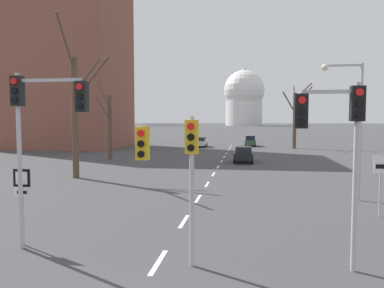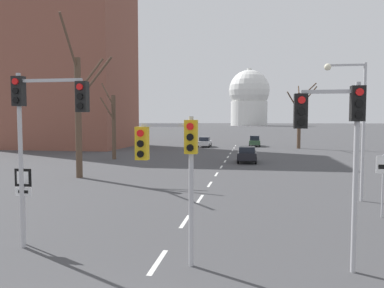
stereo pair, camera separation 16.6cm
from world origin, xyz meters
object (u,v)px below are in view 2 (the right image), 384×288
Objects in this scene: traffic_signal_centre_tall at (173,154)px; route_sign_post at (24,192)px; traffic_signal_near_right at (337,129)px; traffic_signal_near_left at (40,116)px; sedan_near_left at (205,142)px; speed_limit_sign at (383,175)px; street_lamp_right at (355,115)px; sedan_mid_centre at (255,141)px; sedan_near_right at (247,154)px.

route_sign_post is (-5.35, 0.93, -1.45)m from traffic_signal_centre_tall.
route_sign_post is at bearing 176.31° from traffic_signal_near_right.
traffic_signal_near_left is 4.69m from traffic_signal_centre_tall.
sedan_near_left is (-9.58, 46.17, -3.20)m from traffic_signal_near_right.
speed_limit_sign is at bearing 40.31° from traffic_signal_centre_tall.
speed_limit_sign is 0.38× the size of street_lamp_right.
sedan_near_left is at bearing 107.88° from speed_limit_sign.
route_sign_post is 0.37× the size of street_lamp_right.
route_sign_post reaches higher than sedan_mid_centre.
sedan_mid_centre is at bearing 80.73° from route_sign_post.
traffic_signal_near_left is at bearing -142.19° from street_lamp_right.
traffic_signal_near_right is at bearing -78.27° from sedan_near_left.
sedan_mid_centre is (2.52, 49.13, -2.43)m from traffic_signal_centre_tall.
street_lamp_right reaches higher than traffic_signal_near_right.
traffic_signal_near_left is at bearing 177.65° from traffic_signal_near_right.
traffic_signal_near_left is at bearing 171.67° from traffic_signal_centre_tall.
traffic_signal_near_right reaches higher than route_sign_post.
traffic_signal_near_left reaches higher than traffic_signal_centre_tall.
traffic_signal_centre_tall reaches higher than sedan_near_left.
traffic_signal_centre_tall is at bearing -83.79° from sedan_near_left.
traffic_signal_near_left is 26.76m from sedan_near_right.
sedan_near_right is at bearing 86.30° from traffic_signal_centre_tall.
street_lamp_right is at bearing -82.84° from sedan_mid_centre.
route_sign_post is 0.97× the size of speed_limit_sign.
street_lamp_right is (-0.35, 3.32, 2.60)m from speed_limit_sign.
traffic_signal_near_right is 1.38× the size of sedan_near_right.
traffic_signal_near_left is at bearing -98.25° from sedan_mid_centre.
sedan_near_right is at bearing 76.44° from traffic_signal_near_left.
traffic_signal_near_left is 0.81× the size of street_lamp_right.
speed_limit_sign is at bearing -72.12° from sedan_near_left.
sedan_near_right is 0.83× the size of sedan_mid_centre.
speed_limit_sign is 42.86m from sedan_mid_centre.
traffic_signal_near_right is at bearing -106.81° from street_lamp_right.
traffic_signal_near_right is at bearing -83.85° from sedan_near_right.
sedan_near_right is at bearing 107.06° from speed_limit_sign.
route_sign_post reaches higher than sedan_near_left.
street_lamp_right is at bearing 53.16° from traffic_signal_centre_tall.
traffic_signal_near_right is at bearing -2.35° from traffic_signal_near_left.
speed_limit_sign is 20.77m from sedan_near_right.
street_lamp_right is at bearing 96.08° from speed_limit_sign.
traffic_signal_centre_tall is at bearing -92.94° from sedan_mid_centre.
traffic_signal_near_left is 2.10× the size of speed_limit_sign.
street_lamp_right is 1.55× the size of sedan_mid_centre.
traffic_signal_near_right is 10.14m from route_sign_post.
sedan_mid_centre is (-4.92, 39.20, -3.62)m from street_lamp_right.
traffic_signal_near_left reaches higher than route_sign_post.
traffic_signal_centre_tall is at bearing -176.35° from traffic_signal_near_right.
traffic_signal_near_left is 1.32× the size of traffic_signal_centre_tall.
route_sign_post is at bearing -90.37° from sedan_near_left.
sedan_mid_centre reaches higher than sedan_near_left.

